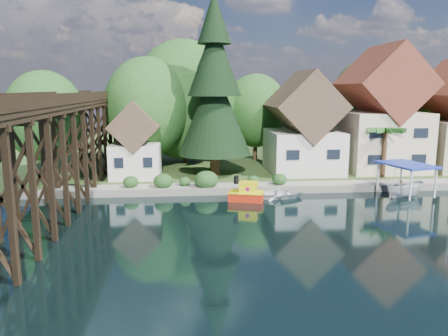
{
  "coord_description": "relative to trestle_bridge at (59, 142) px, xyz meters",
  "views": [
    {
      "loc": [
        -5.87,
        -30.71,
        9.66
      ],
      "look_at": [
        -2.61,
        6.0,
        2.86
      ],
      "focal_mm": 35.0,
      "sensor_mm": 36.0,
      "label": 1
    }
  ],
  "objects": [
    {
      "name": "boat_yellow",
      "position": [
        30.22,
        2.04,
        -4.66
      ],
      "size": [
        3.01,
        2.73,
        1.38
      ],
      "primitive_type": "imported",
      "rotation": [
        0.0,
        0.0,
        1.77
      ],
      "color": "gold",
      "rests_on": "ground"
    },
    {
      "name": "house_left",
      "position": [
        23.0,
        10.83,
        -0.21
      ],
      "size": [
        7.64,
        8.64,
        11.02
      ],
      "color": "silver",
      "rests_on": "bank"
    },
    {
      "name": "tugboat",
      "position": [
        15.34,
        0.5,
        -4.69
      ],
      "size": [
        3.38,
        2.44,
        2.21
      ],
      "color": "red",
      "rests_on": "ground"
    },
    {
      "name": "boat_white_a",
      "position": [
        18.51,
        1.28,
        -4.92
      ],
      "size": [
        4.23,
        3.1,
        0.85
      ],
      "primitive_type": "imported",
      "rotation": [
        0.0,
        0.0,
        1.61
      ],
      "color": "white",
      "rests_on": "ground"
    },
    {
      "name": "bank",
      "position": [
        16.0,
        28.83,
        -5.1
      ],
      "size": [
        140.0,
        52.0,
        0.5
      ],
      "primitive_type": "cube",
      "color": "#334D1F",
      "rests_on": "ground"
    },
    {
      "name": "shed",
      "position": [
        5.0,
        9.33,
        -1.52
      ],
      "size": [
        5.09,
        5.4,
        7.85
      ],
      "color": "silver",
      "rests_on": "bank"
    },
    {
      "name": "seawall",
      "position": [
        20.0,
        2.83,
        -5.04
      ],
      "size": [
        60.0,
        0.4,
        0.62
      ],
      "primitive_type": "cube",
      "color": "slate",
      "rests_on": "ground"
    },
    {
      "name": "trestle_bridge",
      "position": [
        0.0,
        0.0,
        0.0
      ],
      "size": [
        4.12,
        44.18,
        9.3
      ],
      "color": "black",
      "rests_on": "ground"
    },
    {
      "name": "house_center",
      "position": [
        32.0,
        11.33,
        1.07
      ],
      "size": [
        8.65,
        9.18,
        13.89
      ],
      "color": "beige",
      "rests_on": "bank"
    },
    {
      "name": "ground",
      "position": [
        16.0,
        -5.17,
        -5.35
      ],
      "size": [
        140.0,
        140.0,
        0.0
      ],
      "primitive_type": "plane",
      "color": "black",
      "rests_on": "ground"
    },
    {
      "name": "shrubs",
      "position": [
        11.4,
        4.09,
        -4.12
      ],
      "size": [
        15.76,
        2.47,
        1.7
      ],
      "color": "#1B4318",
      "rests_on": "bank"
    },
    {
      "name": "bg_trees",
      "position": [
        17.0,
        16.08,
        1.94
      ],
      "size": [
        49.9,
        13.3,
        10.57
      ],
      "color": "#382314",
      "rests_on": "bank"
    },
    {
      "name": "boat_canopy",
      "position": [
        29.63,
        0.55,
        -4.05
      ],
      "size": [
        4.32,
        5.38,
        3.04
      ],
      "color": "white",
      "rests_on": "ground"
    },
    {
      "name": "conifer",
      "position": [
        13.17,
        9.35,
        4.12
      ],
      "size": [
        7.57,
        7.57,
        18.63
      ],
      "color": "#382314",
      "rests_on": "bank"
    },
    {
      "name": "promenade",
      "position": [
        22.0,
        4.13,
        -4.82
      ],
      "size": [
        50.0,
        2.6,
        0.06
      ],
      "primitive_type": "cube",
      "color": "gray",
      "rests_on": "bank"
    },
    {
      "name": "palm_tree",
      "position": [
        30.47,
        6.86,
        -0.09
      ],
      "size": [
        4.93,
        4.93,
        5.45
      ],
      "color": "#382314",
      "rests_on": "bank"
    }
  ]
}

